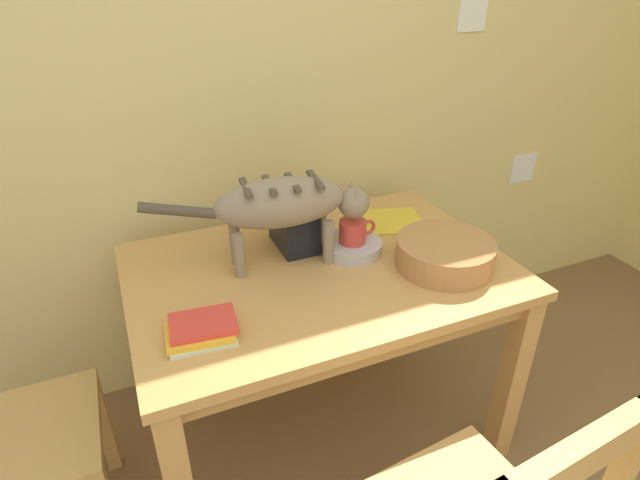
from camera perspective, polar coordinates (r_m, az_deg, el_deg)
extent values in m
cube|color=#E5CF7C|center=(1.98, -9.42, 17.19)|extent=(5.18, 0.10, 2.50)
cube|color=white|center=(2.80, 21.55, 7.38)|extent=(0.15, 0.01, 0.15)
cube|color=white|center=(2.35, 16.55, 22.88)|extent=(0.14, 0.01, 0.14)
cube|color=tan|center=(1.70, 0.00, -3.46)|extent=(1.22, 0.83, 0.03)
cube|color=#B98847|center=(1.73, 0.00, -4.93)|extent=(1.14, 0.75, 0.07)
cube|color=tan|center=(1.96, 20.39, -14.38)|extent=(0.07, 0.07, 0.72)
cube|color=tan|center=(2.12, -18.46, -10.16)|extent=(0.07, 0.07, 0.72)
cube|color=tan|center=(2.40, 8.96, -3.78)|extent=(0.07, 0.07, 0.72)
ellipsoid|color=gray|center=(1.61, -4.42, 4.15)|extent=(0.43, 0.20, 0.16)
cube|color=#4D4334|center=(1.57, -8.21, 5.73)|extent=(0.04, 0.15, 0.01)
cube|color=#4D4334|center=(1.58, -5.61, 6.07)|extent=(0.04, 0.15, 0.01)
cube|color=#4D4334|center=(1.60, -3.04, 6.39)|extent=(0.04, 0.15, 0.01)
cube|color=#4D4334|center=(1.61, -0.52, 6.68)|extent=(0.04, 0.15, 0.01)
cylinder|color=gray|center=(1.75, 0.10, 1.03)|extent=(0.04, 0.04, 0.15)
cylinder|color=gray|center=(1.68, 0.94, -0.26)|extent=(0.04, 0.04, 0.15)
cylinder|color=gray|center=(1.70, -9.35, -0.33)|extent=(0.04, 0.04, 0.15)
cylinder|color=gray|center=(1.62, -8.90, -1.73)|extent=(0.04, 0.04, 0.15)
sphere|color=gray|center=(1.69, 3.74, 4.15)|extent=(0.10, 0.10, 0.10)
cone|color=gray|center=(1.70, 3.45, 5.90)|extent=(0.04, 0.04, 0.04)
cone|color=gray|center=(1.65, 4.14, 5.14)|extent=(0.04, 0.04, 0.04)
cylinder|color=#4D4334|center=(1.58, -15.46, 3.16)|extent=(0.23, 0.06, 0.08)
cylinder|color=#B6B0AC|center=(1.77, 3.57, -0.72)|extent=(0.20, 0.20, 0.04)
cylinder|color=#CD3F35|center=(1.74, 3.63, 0.96)|extent=(0.09, 0.09, 0.08)
torus|color=#CD3F35|center=(1.76, 5.34, 1.42)|extent=(0.06, 0.01, 0.06)
cube|color=gold|center=(1.99, 7.64, 2.09)|extent=(0.29, 0.27, 0.01)
cube|color=silver|center=(1.43, -12.93, -10.38)|extent=(0.18, 0.14, 0.01)
cube|color=yellow|center=(1.42, -13.16, -9.90)|extent=(0.19, 0.14, 0.02)
cube|color=red|center=(1.42, -12.82, -9.00)|extent=(0.19, 0.14, 0.02)
cylinder|color=#B47B43|center=(1.72, 13.64, -1.47)|extent=(0.32, 0.32, 0.09)
cylinder|color=#51371E|center=(1.72, 13.65, -1.34)|extent=(0.26, 0.26, 0.08)
cube|color=black|center=(1.77, -2.94, 1.81)|extent=(0.12, 0.20, 0.17)
cube|color=black|center=(1.73, -3.69, 4.27)|extent=(0.02, 0.14, 0.01)
cube|color=black|center=(1.74, -2.33, 4.52)|extent=(0.02, 0.14, 0.01)
cube|color=tan|center=(1.07, 26.78, -20.60)|extent=(0.42, 0.08, 0.08)
cube|color=tan|center=(1.80, -30.07, -18.65)|extent=(0.42, 0.42, 0.04)
cube|color=tan|center=(2.06, -22.75, -18.43)|extent=(0.04, 0.04, 0.41)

